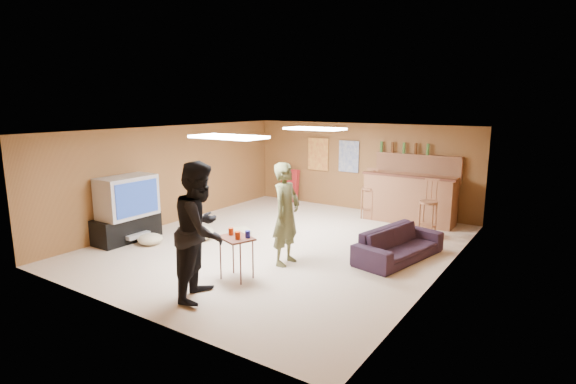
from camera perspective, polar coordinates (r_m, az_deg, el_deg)
The scene contains 32 objects.
ground at distance 8.78m, azimuth -0.73°, elevation -6.62°, with size 7.00×7.00×0.00m, color beige.
ceiling at distance 8.37m, azimuth -0.76°, elevation 7.85°, with size 6.00×7.00×0.02m, color silver.
wall_back at distance 11.53m, azimuth 9.13°, elevation 3.17°, with size 6.00×0.02×2.20m, color brown.
wall_front at distance 6.03m, azimuth -19.92°, elevation -4.81°, with size 6.00×0.02×2.20m, color brown.
wall_left at distance 10.47m, azimuth -14.44°, elevation 2.14°, with size 0.02×7.00×2.20m, color brown.
wall_right at distance 7.29m, azimuth 19.14°, elevation -2.04°, with size 0.02×7.00×2.20m, color brown.
tv_stand at distance 9.51m, azimuth -19.76°, elevation -4.33°, with size 0.55×1.30×0.50m, color black.
dvd_box at distance 9.37m, azimuth -18.91°, elevation -5.14°, with size 0.35×0.50×0.08m, color #B2B2B7.
tv_body at distance 9.31m, azimuth -19.77°, elevation -0.54°, with size 0.60×1.10×0.80m, color #B2B2B7.
tv_screen at distance 9.07m, azimuth -18.59°, elevation -0.77°, with size 0.02×0.95×0.65m, color navy.
bar_counter at distance 10.58m, azimuth 15.18°, elevation -0.84°, with size 2.00×0.60×1.10m, color brown.
bar_lip at distance 10.25m, azimuth 14.89°, elevation 1.92°, with size 2.10×0.12×0.05m, color #462016.
bar_shelf at distance 10.86m, azimuth 16.20°, elevation 4.49°, with size 2.00×0.18×0.05m, color brown.
bar_backing at distance 10.91m, azimuth 16.15°, elevation 2.94°, with size 2.00×0.14×0.60m, color brown.
poster_left at distance 12.01m, azimuth 3.85°, elevation 4.80°, with size 0.60×0.03×0.85m, color #BF3F26.
poster_right at distance 11.59m, azimuth 7.73°, elevation 4.49°, with size 0.55×0.03×0.80m, color #334C99.
folding_chair_stack at distance 12.42m, azimuth 0.23°, elevation 0.85°, with size 0.50×0.14×0.90m, color maroon.
ceiling_panel_front at distance 7.19m, azimuth -7.57°, elevation 6.95°, with size 1.20×0.60×0.04m, color white.
ceiling_panel_back at distance 9.39m, azimuth 3.41°, elevation 8.03°, with size 1.20×0.60×0.04m, color white.
person_olive at distance 7.52m, azimuth -0.24°, elevation -2.82°, with size 0.63×0.42×1.74m, color brown.
person_black at distance 6.34m, azimuth -11.03°, elevation -4.81°, with size 0.94×0.73×1.93m, color black.
sofa at distance 8.14m, azimuth 13.92°, elevation -6.43°, with size 1.85×0.72×0.54m, color black.
tray_table at distance 7.07m, azimuth -6.53°, elevation -8.33°, with size 0.52×0.42×0.68m, color #462016.
cup_red_near at distance 7.07m, azimuth -7.25°, elevation -4.99°, with size 0.08×0.08×0.11m, color #B5330C.
cup_red_far at distance 6.84m, azimuth -6.40°, elevation -5.50°, with size 0.09×0.09×0.12m, color #B5330C.
cup_blue at distance 6.90m, azimuth -5.14°, elevation -5.37°, with size 0.08×0.08×0.11m, color #161C98.
bar_stool_left at distance 10.74m, azimuth 10.29°, elevation -0.21°, with size 0.38×0.38×1.19m, color brown, non-canonical shape.
bar_stool_right at distance 9.53m, azimuth 17.37°, elevation -2.07°, with size 0.37×0.37×1.17m, color brown, non-canonical shape.
cushion_near_tv at distance 9.19m, azimuth -11.20°, elevation -5.14°, with size 0.60×0.60×0.27m, color tan.
cushion_mid at distance 9.26m, azimuth -6.12°, elevation -5.05°, with size 0.48×0.48×0.22m, color tan.
cushion_far at distance 9.13m, azimuth -17.09°, elevation -5.74°, with size 0.47×0.47×0.21m, color tan.
bottle_row at distance 10.93m, azimuth 14.51°, elevation 5.44°, with size 1.20×0.08×0.26m, color #3F7233, non-canonical shape.
Camera 1 is at (4.72, -6.90, 2.70)m, focal length 28.00 mm.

